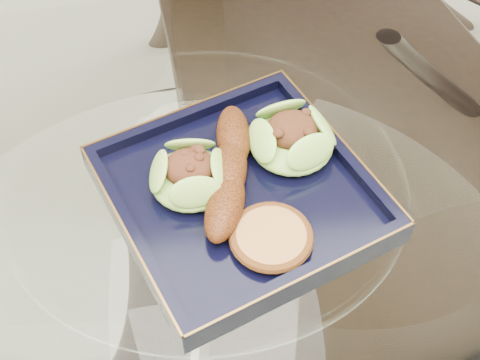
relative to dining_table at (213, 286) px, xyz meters
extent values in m
cylinder|color=white|center=(0.00, 0.00, 0.16)|extent=(1.10, 1.10, 0.01)
torus|color=black|center=(0.00, 0.00, 0.16)|extent=(1.13, 1.13, 0.02)
cylinder|color=black|center=(0.28, 0.28, -0.22)|extent=(0.04, 0.04, 0.75)
cylinder|color=black|center=(-0.28, 0.28, -0.22)|extent=(0.04, 0.04, 0.75)
cube|color=black|center=(0.17, 0.39, -0.18)|extent=(0.41, 0.41, 0.04)
cylinder|color=black|center=(0.03, 0.22, -0.40)|extent=(0.03, 0.03, 0.40)
cylinder|color=black|center=(0.35, 0.25, -0.40)|extent=(0.03, 0.03, 0.40)
cylinder|color=black|center=(-0.01, 0.54, -0.40)|extent=(0.03, 0.03, 0.40)
cylinder|color=black|center=(0.31, 0.57, -0.40)|extent=(0.03, 0.03, 0.40)
cube|color=black|center=(0.04, 0.01, 0.17)|extent=(0.35, 0.35, 0.02)
ellipsoid|color=#568C28|center=(-0.02, 0.02, 0.20)|extent=(0.12, 0.12, 0.03)
ellipsoid|color=#66A830|center=(0.10, 0.06, 0.20)|extent=(0.11, 0.11, 0.03)
ellipsoid|color=#61290A|center=(0.03, 0.03, 0.20)|extent=(0.08, 0.19, 0.03)
cylinder|color=#BA733E|center=(0.06, -0.06, 0.19)|extent=(0.08, 0.08, 0.01)
camera|label=1|loc=(-0.02, -0.44, 0.77)|focal=50.00mm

